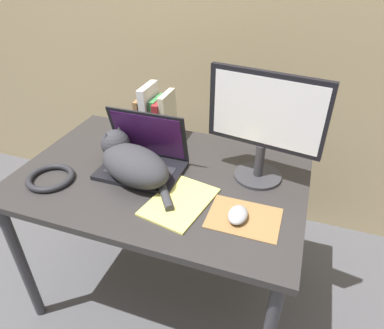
# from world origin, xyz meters

# --- Properties ---
(desk) EXTENTS (1.15, 0.78, 0.71)m
(desk) POSITION_xyz_m (0.00, 0.39, 0.64)
(desk) COLOR #2D2B2B
(desk) RESTS_ON ground_plane
(laptop) EXTENTS (0.33, 0.23, 0.24)m
(laptop) POSITION_xyz_m (-0.08, 0.40, 0.76)
(laptop) COLOR black
(laptop) RESTS_ON desk
(cat) EXTENTS (0.40, 0.29, 0.16)m
(cat) POSITION_xyz_m (-0.10, 0.33, 0.79)
(cat) COLOR #333338
(cat) RESTS_ON desk
(external_monitor) EXTENTS (0.43, 0.19, 0.43)m
(external_monitor) POSITION_xyz_m (0.37, 0.49, 0.96)
(external_monitor) COLOR #333338
(external_monitor) RESTS_ON desk
(mousepad) EXTENTS (0.24, 0.18, 0.00)m
(mousepad) POSITION_xyz_m (0.37, 0.24, 0.72)
(mousepad) COLOR olive
(mousepad) RESTS_ON desk
(computer_mouse) EXTENTS (0.07, 0.10, 0.03)m
(computer_mouse) POSITION_xyz_m (0.35, 0.22, 0.73)
(computer_mouse) COLOR #99999E
(computer_mouse) RESTS_ON mousepad
(book_row) EXTENTS (0.16, 0.16, 0.26)m
(book_row) POSITION_xyz_m (-0.14, 0.66, 0.83)
(book_row) COLOR olive
(book_row) RESTS_ON desk
(cable_coil) EXTENTS (0.18, 0.18, 0.02)m
(cable_coil) POSITION_xyz_m (-0.39, 0.20, 0.73)
(cable_coil) COLOR #232328
(cable_coil) RESTS_ON desk
(notepad) EXTENTS (0.24, 0.31, 0.01)m
(notepad) POSITION_xyz_m (0.14, 0.24, 0.72)
(notepad) COLOR #E5DB6B
(notepad) RESTS_ON desk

